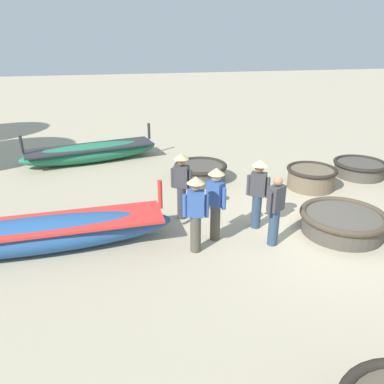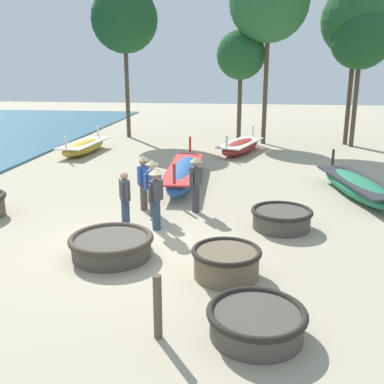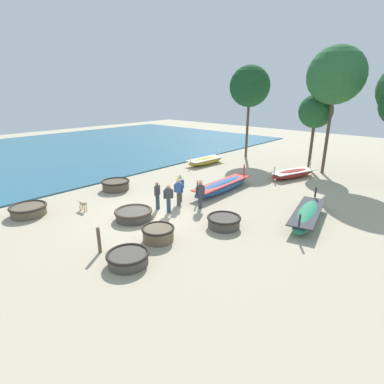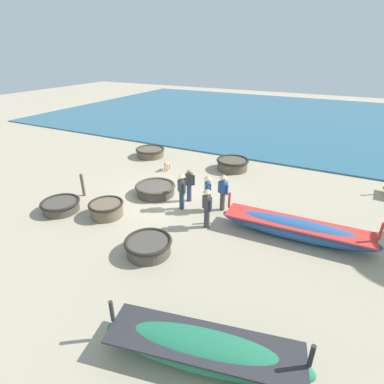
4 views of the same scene
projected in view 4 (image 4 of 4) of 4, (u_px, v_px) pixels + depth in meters
name	position (u px, v px, depth m)	size (l,w,h in m)	color
ground_plane	(165.00, 198.00, 14.17)	(80.00, 80.00, 0.00)	tan
sea	(313.00, 120.00, 29.29)	(28.00, 52.00, 0.10)	#2D667F
coracle_tilted	(150.00, 152.00, 19.46)	(1.87, 1.87, 0.55)	brown
coracle_beside_post	(155.00, 189.00, 14.44)	(1.94, 1.94, 0.51)	#4C473F
coracle_front_left	(106.00, 209.00, 12.57)	(1.45, 1.45, 0.62)	brown
coracle_upturned	(148.00, 246.00, 10.28)	(1.65, 1.65, 0.54)	#4C473F
coracle_far_left	(232.00, 164.00, 17.33)	(1.86, 1.86, 0.64)	brown
coracle_weathered	(61.00, 205.00, 12.96)	(1.64, 1.64, 0.48)	#4C473F
long_boat_red_hull	(296.00, 229.00, 11.09)	(1.27, 5.73, 1.33)	#285693
long_boat_ochre_hull	(203.00, 349.00, 6.71)	(2.10, 4.92, 1.19)	#237551
fisherman_hauling	(208.00, 191.00, 12.65)	(0.45, 0.37, 1.67)	#4C473D
fisherman_with_hat	(223.00, 190.00, 12.75)	(0.36, 0.51, 1.67)	#4C473D
fisherman_by_coracle	(189.00, 184.00, 13.58)	(0.36, 0.48, 1.57)	#2D425B
fisherman_crouching	(207.00, 206.00, 11.50)	(0.36, 0.48, 1.67)	#383842
fisherman_standing_left	(182.00, 189.00, 12.85)	(0.37, 0.46, 1.67)	#2D425B
dog	(167.00, 164.00, 17.22)	(0.68, 0.27, 0.55)	tan
mooring_post_mid_beach	(83.00, 185.00, 14.20)	(0.14, 0.14, 1.10)	brown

